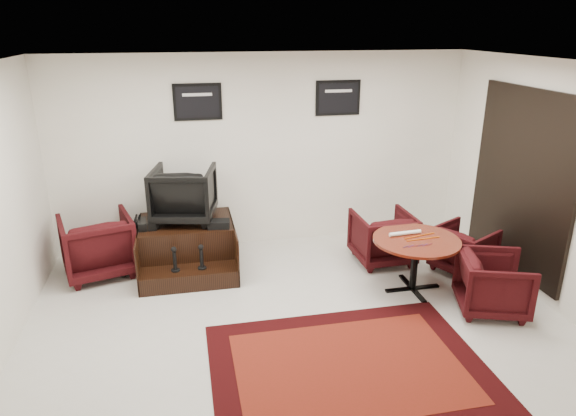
{
  "coord_description": "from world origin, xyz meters",
  "views": [
    {
      "loc": [
        -1.13,
        -4.71,
        3.16
      ],
      "look_at": [
        0.04,
        0.9,
        1.1
      ],
      "focal_mm": 32.0,
      "sensor_mm": 36.0,
      "label": 1
    }
  ],
  "objects_px": {
    "armchair_side": "(97,242)",
    "table_chair_window": "(464,247)",
    "shine_chair": "(184,191)",
    "table_chair_corner": "(494,281)",
    "meeting_table": "(416,245)",
    "shine_podium": "(188,247)",
    "table_chair_back": "(383,235)"
  },
  "relations": [
    {
      "from": "shine_chair",
      "to": "table_chair_corner",
      "type": "xyz_separation_m",
      "value": [
        3.42,
        -2.0,
        -0.67
      ]
    },
    {
      "from": "shine_podium",
      "to": "meeting_table",
      "type": "relative_size",
      "value": 1.22
    },
    {
      "from": "shine_chair",
      "to": "shine_podium",
      "type": "bearing_deg",
      "value": 101.77
    },
    {
      "from": "shine_chair",
      "to": "table_chair_window",
      "type": "distance_m",
      "value": 3.83
    },
    {
      "from": "shine_chair",
      "to": "table_chair_back",
      "type": "bearing_deg",
      "value": -178.57
    },
    {
      "from": "shine_podium",
      "to": "meeting_table",
      "type": "bearing_deg",
      "value": -23.97
    },
    {
      "from": "shine_podium",
      "to": "shine_chair",
      "type": "xyz_separation_m",
      "value": [
        0.0,
        0.14,
        0.75
      ]
    },
    {
      "from": "shine_podium",
      "to": "table_chair_back",
      "type": "xyz_separation_m",
      "value": [
        2.67,
        -0.35,
        0.1
      ]
    },
    {
      "from": "table_chair_window",
      "to": "shine_chair",
      "type": "bearing_deg",
      "value": 46.67
    },
    {
      "from": "table_chair_window",
      "to": "table_chair_corner",
      "type": "height_order",
      "value": "table_chair_corner"
    },
    {
      "from": "shine_chair",
      "to": "table_chair_back",
      "type": "height_order",
      "value": "shine_chair"
    },
    {
      "from": "shine_podium",
      "to": "table_chair_back",
      "type": "bearing_deg",
      "value": -7.51
    },
    {
      "from": "meeting_table",
      "to": "table_chair_window",
      "type": "relative_size",
      "value": 1.52
    },
    {
      "from": "table_chair_corner",
      "to": "shine_podium",
      "type": "bearing_deg",
      "value": 79.68
    },
    {
      "from": "meeting_table",
      "to": "table_chair_window",
      "type": "height_order",
      "value": "table_chair_window"
    },
    {
      "from": "armchair_side",
      "to": "table_chair_window",
      "type": "distance_m",
      "value": 4.87
    },
    {
      "from": "meeting_table",
      "to": "shine_podium",
      "type": "bearing_deg",
      "value": 156.03
    },
    {
      "from": "shine_podium",
      "to": "table_chair_window",
      "type": "height_order",
      "value": "table_chair_window"
    },
    {
      "from": "armchair_side",
      "to": "meeting_table",
      "type": "xyz_separation_m",
      "value": [
        3.9,
        -1.27,
        0.16
      ]
    },
    {
      "from": "armchair_side",
      "to": "table_chair_corner",
      "type": "xyz_separation_m",
      "value": [
        4.58,
        -1.92,
        -0.07
      ]
    },
    {
      "from": "meeting_table",
      "to": "table_chair_back",
      "type": "xyz_separation_m",
      "value": [
        -0.07,
        0.87,
        -0.21
      ]
    },
    {
      "from": "armchair_side",
      "to": "table_chair_back",
      "type": "bearing_deg",
      "value": 158.11
    },
    {
      "from": "shine_podium",
      "to": "table_chair_corner",
      "type": "bearing_deg",
      "value": -28.61
    },
    {
      "from": "shine_chair",
      "to": "meeting_table",
      "type": "bearing_deg",
      "value": 165.48
    },
    {
      "from": "armchair_side",
      "to": "table_chair_corner",
      "type": "distance_m",
      "value": 4.97
    },
    {
      "from": "armchair_side",
      "to": "table_chair_back",
      "type": "height_order",
      "value": "armchair_side"
    },
    {
      "from": "table_chair_back",
      "to": "table_chair_corner",
      "type": "xyz_separation_m",
      "value": [
        0.75,
        -1.51,
        -0.02
      ]
    },
    {
      "from": "table_chair_back",
      "to": "table_chair_window",
      "type": "bearing_deg",
      "value": 150.67
    },
    {
      "from": "shine_chair",
      "to": "meeting_table",
      "type": "distance_m",
      "value": 3.09
    },
    {
      "from": "table_chair_corner",
      "to": "armchair_side",
      "type": "bearing_deg",
      "value": 85.55
    },
    {
      "from": "armchair_side",
      "to": "meeting_table",
      "type": "height_order",
      "value": "armchair_side"
    },
    {
      "from": "table_chair_back",
      "to": "shine_chair",
      "type": "bearing_deg",
      "value": -11.83
    }
  ]
}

